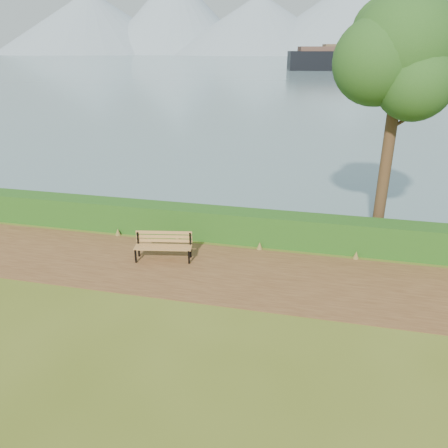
# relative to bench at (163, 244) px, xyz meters

# --- Properties ---
(ground) EXTENTS (140.00, 140.00, 0.00)m
(ground) POSITION_rel_bench_xyz_m (1.07, -0.74, -0.48)
(ground) COLOR #4B5919
(ground) RESTS_ON ground
(path) EXTENTS (40.00, 3.40, 0.01)m
(path) POSITION_rel_bench_xyz_m (1.07, -0.44, -0.48)
(path) COLOR #52331C
(path) RESTS_ON ground
(hedge) EXTENTS (32.00, 0.85, 1.00)m
(hedge) POSITION_rel_bench_xyz_m (1.07, 1.86, 0.02)
(hedge) COLOR #1D4313
(hedge) RESTS_ON ground
(water) EXTENTS (700.00, 510.00, 0.00)m
(water) POSITION_rel_bench_xyz_m (1.07, 259.26, -0.48)
(water) COLOR slate
(water) RESTS_ON ground
(mountains) EXTENTS (585.00, 190.00, 70.00)m
(mountains) POSITION_rel_bench_xyz_m (-8.10, 405.31, 27.21)
(mountains) COLOR gray
(mountains) RESTS_ON ground
(bench) EXTENTS (1.73, 0.79, 0.84)m
(bench) POSITION_rel_bench_xyz_m (0.00, 0.00, 0.00)
(bench) COLOR black
(bench) RESTS_ON ground
(tree) EXTENTS (3.78, 3.19, 7.62)m
(tree) POSITION_rel_bench_xyz_m (6.27, 3.05, 5.18)
(tree) COLOR #382017
(tree) RESTS_ON ground
(cargo_ship) EXTENTS (69.79, 22.65, 20.93)m
(cargo_ship) POSITION_rel_bench_xyz_m (28.79, 125.65, 2.64)
(cargo_ship) COLOR black
(cargo_ship) RESTS_ON ground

